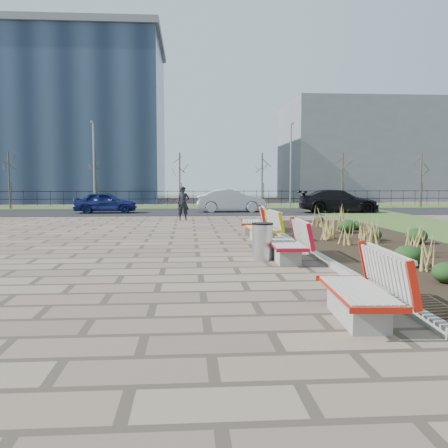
{
  "coord_description": "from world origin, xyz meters",
  "views": [
    {
      "loc": [
        0.57,
        -9.78,
        2.02
      ],
      "look_at": [
        1.5,
        3.0,
        0.9
      ],
      "focal_mm": 40.0,
      "sensor_mm": 36.0,
      "label": 1
    }
  ],
  "objects": [
    {
      "name": "lamp_east",
      "position": [
        8.0,
        26.0,
        3.04
      ],
      "size": [
        0.24,
        0.6,
        6.0
      ],
      "primitive_type": null,
      "color": "gray",
      "rests_on": "grass_verge_far"
    },
    {
      "name": "car_silver",
      "position": [
        3.34,
        21.97,
        0.74
      ],
      "size": [
        4.4,
        1.62,
        1.44
      ],
      "primitive_type": "imported",
      "rotation": [
        0.0,
        0.0,
        1.59
      ],
      "color": "#A8AAB0",
      "rests_on": "road"
    },
    {
      "name": "bench_c",
      "position": [
        3.0,
        6.46,
        0.5
      ],
      "size": [
        1.02,
        2.15,
        1.0
      ],
      "primitive_type": null,
      "rotation": [
        0.0,
        0.0,
        0.06
      ],
      "color": "#DEC10B",
      "rests_on": "ground"
    },
    {
      "name": "building_grey",
      "position": [
        20.0,
        42.0,
        5.0
      ],
      "size": [
        18.0,
        12.0,
        10.0
      ],
      "primitive_type": "cube",
      "color": "slate",
      "rests_on": "ground"
    },
    {
      "name": "tree_f",
      "position": [
        18.0,
        26.5,
        2.04
      ],
      "size": [
        1.4,
        1.4,
        4.0
      ],
      "primitive_type": null,
      "color": "#4C3D2D",
      "rests_on": "grass_verge_far"
    },
    {
      "name": "lamp_west",
      "position": [
        -6.0,
        26.0,
        3.04
      ],
      "size": [
        0.24,
        0.6,
        6.0
      ],
      "primitive_type": null,
      "color": "gray",
      "rests_on": "grass_verge_far"
    },
    {
      "name": "tree_e",
      "position": [
        12.0,
        26.5,
        2.04
      ],
      "size": [
        1.4,
        1.4,
        4.0
      ],
      "primitive_type": null,
      "color": "#4C3D2D",
      "rests_on": "grass_verge_far"
    },
    {
      "name": "bench_d",
      "position": [
        3.0,
        9.12,
        0.5
      ],
      "size": [
        1.12,
        2.18,
        1.0
      ],
      "primitive_type": null,
      "rotation": [
        0.0,
        0.0,
        -0.11
      ],
      "color": "#B9190C",
      "rests_on": "ground"
    },
    {
      "name": "litter_bin",
      "position": [
        2.46,
        2.73,
        0.46
      ],
      "size": [
        0.52,
        0.52,
        0.93
      ],
      "primitive_type": "cylinder",
      "color": "#B2B2B7",
      "rests_on": "ground"
    },
    {
      "name": "tree_b",
      "position": [
        -6.0,
        26.5,
        2.04
      ],
      "size": [
        1.4,
        1.4,
        4.0
      ],
      "primitive_type": null,
      "color": "#4C3D2D",
      "rests_on": "grass_verge_far"
    },
    {
      "name": "tree_a",
      "position": [
        -12.0,
        26.5,
        2.04
      ],
      "size": [
        1.4,
        1.4,
        4.0
      ],
      "primitive_type": null,
      "color": "#4C3D2D",
      "rests_on": "grass_verge_far"
    },
    {
      "name": "tree_d",
      "position": [
        6.0,
        26.5,
        2.04
      ],
      "size": [
        1.4,
        1.4,
        4.0
      ],
      "primitive_type": null,
      "color": "#4C3D2D",
      "rests_on": "grass_verge_far"
    },
    {
      "name": "railing_fence",
      "position": [
        0.0,
        29.5,
        0.64
      ],
      "size": [
        44.0,
        0.1,
        1.2
      ],
      "primitive_type": null,
      "color": "black",
      "rests_on": "grass_verge_far"
    },
    {
      "name": "planting_curb",
      "position": [
        3.92,
        5.0,
        0.07
      ],
      "size": [
        0.16,
        18.0,
        0.15
      ],
      "primitive_type": "cube",
      "color": "gray",
      "rests_on": "ground"
    },
    {
      "name": "ground",
      "position": [
        0.0,
        0.0,
        0.0
      ],
      "size": [
        120.0,
        120.0,
        0.0
      ],
      "primitive_type": "plane",
      "color": "#766551",
      "rests_on": "ground"
    },
    {
      "name": "bench_a",
      "position": [
        3.0,
        -2.87,
        0.5
      ],
      "size": [
        1.01,
        2.15,
        1.0
      ],
      "primitive_type": null,
      "rotation": [
        0.0,
        0.0,
        -0.06
      ],
      "color": "red",
      "rests_on": "ground"
    },
    {
      "name": "pedestrian",
      "position": [
        0.33,
        15.61,
        0.86
      ],
      "size": [
        0.66,
        0.46,
        1.72
      ],
      "primitive_type": "imported",
      "rotation": [
        0.0,
        0.0,
        0.08
      ],
      "color": "black",
      "rests_on": "ground"
    },
    {
      "name": "tree_c",
      "position": [
        0.0,
        26.5,
        2.04
      ],
      "size": [
        1.4,
        1.4,
        4.0
      ],
      "primitive_type": null,
      "color": "#4C3D2D",
      "rests_on": "grass_verge_far"
    },
    {
      "name": "bench_b",
      "position": [
        3.0,
        2.43,
        0.5
      ],
      "size": [
        0.95,
        2.12,
        1.0
      ],
      "primitive_type": null,
      "rotation": [
        0.0,
        0.0,
        -0.02
      ],
      "color": "red",
      "rests_on": "ground"
    },
    {
      "name": "car_blue",
      "position": [
        -4.49,
        21.39,
        0.67
      ],
      "size": [
        3.85,
        1.63,
        1.3
      ],
      "primitive_type": "imported",
      "rotation": [
        0.0,
        0.0,
        1.6
      ],
      "color": "#121A4F",
      "rests_on": "road"
    },
    {
      "name": "road",
      "position": [
        0.0,
        22.0,
        0.01
      ],
      "size": [
        80.0,
        7.0,
        0.02
      ],
      "primitive_type": "cube",
      "color": "black",
      "rests_on": "ground"
    },
    {
      "name": "planting_bed",
      "position": [
        6.25,
        5.0,
        0.05
      ],
      "size": [
        4.5,
        18.0,
        0.1
      ],
      "primitive_type": "cube",
      "color": "black",
      "rests_on": "ground"
    },
    {
      "name": "grass_verge_far",
      "position": [
        0.0,
        28.0,
        0.02
      ],
      "size": [
        80.0,
        5.0,
        0.04
      ],
      "primitive_type": "cube",
      "color": "#33511E",
      "rests_on": "ground"
    },
    {
      "name": "car_black",
      "position": [
        9.94,
        20.67,
        0.74
      ],
      "size": [
        5.04,
        2.28,
        1.43
      ],
      "primitive_type": "imported",
      "rotation": [
        0.0,
        0.0,
        1.51
      ],
      "color": "black",
      "rests_on": "road"
    }
  ]
}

